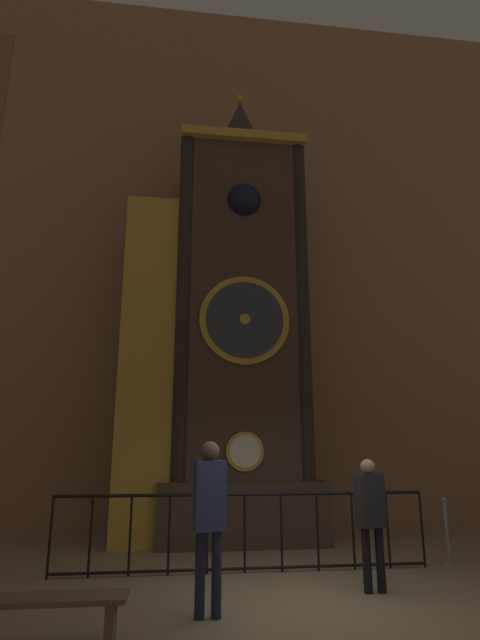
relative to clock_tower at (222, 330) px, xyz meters
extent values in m
plane|color=#847056|center=(0.71, -4.05, -4.18)|extent=(28.00, 28.00, 0.00)
cube|color=#936B4C|center=(0.71, 1.43, 2.65)|extent=(24.00, 0.30, 13.66)
cube|color=#423328|center=(0.38, 0.03, -3.60)|extent=(3.19, 1.61, 1.15)
cube|color=#423328|center=(0.38, 0.03, 0.64)|extent=(2.55, 1.40, 7.34)
cube|color=gold|center=(0.38, -0.08, 4.21)|extent=(2.76, 1.54, 0.20)
cylinder|color=gold|center=(0.38, -0.70, -2.48)|extent=(0.71, 0.05, 0.71)
cylinder|color=silver|center=(0.38, -0.73, -2.48)|extent=(0.59, 0.03, 0.59)
cylinder|color=gold|center=(0.38, -0.70, 0.05)|extent=(1.80, 0.07, 1.80)
cylinder|color=#2D333D|center=(0.38, -0.75, 0.05)|extent=(1.55, 0.04, 1.55)
cylinder|color=gold|center=(0.38, -0.77, 0.05)|extent=(0.22, 0.03, 0.22)
cube|color=black|center=(0.38, -0.18, 2.69)|extent=(0.92, 0.42, 0.92)
sphere|color=black|center=(0.38, -0.61, 2.69)|extent=(0.74, 0.74, 0.74)
cylinder|color=black|center=(-0.84, -0.58, 0.64)|extent=(0.31, 0.31, 7.34)
cylinder|color=black|center=(1.59, -0.58, 0.64)|extent=(0.31, 0.31, 7.34)
cylinder|color=gold|center=(0.38, 0.03, 4.46)|extent=(0.91, 0.91, 0.30)
cone|color=black|center=(0.38, 0.03, 5.12)|extent=(0.86, 0.86, 1.02)
sphere|color=gold|center=(0.38, 0.03, 5.75)|extent=(0.20, 0.20, 0.20)
cube|color=#4C3828|center=(-1.49, 0.08, -0.75)|extent=(1.08, 1.19, 6.86)
cube|color=gold|center=(-1.49, -0.53, -0.75)|extent=(1.13, 0.06, 6.86)
cylinder|color=black|center=(-2.63, -2.36, -3.63)|extent=(0.04, 0.04, 1.11)
cylinder|color=black|center=(-2.08, -2.36, -3.63)|extent=(0.04, 0.04, 1.11)
cylinder|color=black|center=(-1.52, -2.36, -3.63)|extent=(0.04, 0.04, 1.11)
cylinder|color=black|center=(-0.97, -2.36, -3.63)|extent=(0.04, 0.04, 1.11)
cylinder|color=black|center=(-0.41, -2.36, -3.63)|extent=(0.04, 0.04, 1.11)
cylinder|color=black|center=(0.14, -2.36, -3.63)|extent=(0.04, 0.04, 1.11)
cylinder|color=black|center=(0.70, -2.36, -3.63)|extent=(0.04, 0.04, 1.11)
cylinder|color=black|center=(1.25, -2.36, -3.63)|extent=(0.04, 0.04, 1.11)
cylinder|color=black|center=(1.81, -2.36, -3.63)|extent=(0.04, 0.04, 1.11)
cylinder|color=black|center=(2.36, -2.36, -3.63)|extent=(0.04, 0.04, 1.11)
cylinder|color=black|center=(2.92, -2.36, -3.63)|extent=(0.04, 0.04, 1.11)
cylinder|color=black|center=(0.14, -2.36, -3.09)|extent=(5.55, 0.05, 0.05)
cylinder|color=black|center=(0.14, -2.36, -4.12)|extent=(5.55, 0.04, 0.04)
cylinder|color=#1B213A|center=(-0.61, -4.29, -3.74)|extent=(0.11, 0.11, 0.88)
cylinder|color=#1B213A|center=(-0.43, -4.29, -3.74)|extent=(0.11, 0.11, 0.88)
cube|color=navy|center=(-0.52, -4.29, -2.93)|extent=(0.37, 0.27, 0.75)
sphere|color=brown|center=(-0.52, -4.29, -2.45)|extent=(0.22, 0.22, 0.22)
cylinder|color=black|center=(1.54, -3.59, -3.79)|extent=(0.11, 0.11, 0.77)
cylinder|color=black|center=(1.72, -3.59, -3.79)|extent=(0.11, 0.11, 0.77)
cube|color=black|center=(1.63, -3.59, -3.08)|extent=(0.37, 0.27, 0.66)
sphere|color=#8C664C|center=(1.63, -3.59, -2.66)|extent=(0.20, 0.20, 0.20)
cylinder|color=gray|center=(3.40, -2.22, -4.16)|extent=(0.28, 0.28, 0.04)
cylinder|color=gray|center=(3.40, -2.22, -3.72)|extent=(0.06, 0.06, 0.92)
sphere|color=gray|center=(3.40, -2.22, -3.22)|extent=(0.09, 0.09, 0.09)
cube|color=brown|center=(-2.03, -4.94, -3.76)|extent=(1.41, 0.40, 0.05)
cube|color=brown|center=(-1.47, -4.94, -3.98)|extent=(0.08, 0.36, 0.39)
camera|label=1|loc=(-0.94, -10.21, -2.41)|focal=28.00mm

